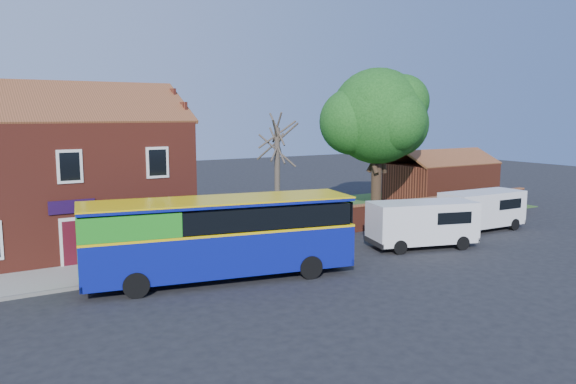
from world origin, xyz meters
TOP-DOWN VIEW (x-y plane):
  - ground at (0.00, 0.00)m, footprint 120.00×120.00m
  - pavement at (-7.00, 5.75)m, footprint 18.00×3.50m
  - kerb at (-7.00, 4.00)m, footprint 18.00×0.15m
  - grass_strip at (13.00, 13.00)m, footprint 26.00×12.00m
  - shop_building at (-7.02, 11.50)m, footprint 12.30×8.13m
  - boundary_wall at (13.00, 7.00)m, footprint 22.00×0.38m
  - outbuilding at (22.00, 13.00)m, footprint 8.20×5.06m
  - bus at (-2.46, 2.44)m, footprint 11.55×4.86m
  - van_near at (9.25, 2.09)m, footprint 5.88×3.61m
  - van_far at (15.50, 3.48)m, footprint 5.36×2.33m
  - large_tree at (13.67, 11.14)m, footprint 8.21×6.49m
  - bare_tree at (5.81, 11.19)m, footprint 2.49×2.97m

SIDE VIEW (x-z plane):
  - ground at x=0.00m, z-range 0.00..0.00m
  - grass_strip at x=13.00m, z-range 0.00..0.04m
  - pavement at x=-7.00m, z-range 0.00..0.12m
  - kerb at x=-7.00m, z-range 0.00..0.14m
  - boundary_wall at x=13.00m, z-range 0.01..1.61m
  - van_far at x=15.50m, z-range 0.14..2.47m
  - van_near at x=9.25m, z-range 0.15..2.55m
  - outbuilding at x=22.00m, z-range -0.48..3.69m
  - bus at x=-2.46m, z-range 0.23..3.64m
  - bare_tree at x=5.81m, z-range 0.09..6.74m
  - shop_building at x=-7.02m, z-range -1.84..8.66m
  - large_tree at x=13.67m, z-range 1.55..11.56m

